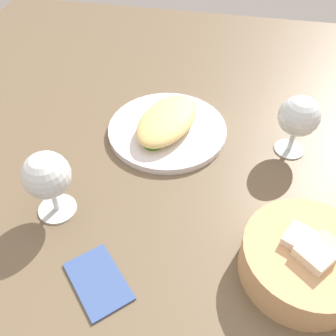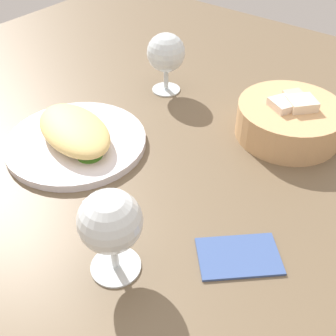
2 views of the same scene
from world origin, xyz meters
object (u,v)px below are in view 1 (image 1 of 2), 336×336
wine_glass_far (299,118)px  folded_napkin (98,281)px  bread_basket (304,260)px  plate (167,130)px  wine_glass_near (47,177)px

wine_glass_far → folded_napkin: size_ratio=1.14×
bread_basket → wine_glass_far: 28.22cm
wine_glass_far → plate: bearing=-91.2°
plate → folded_napkin: (35.96, -3.69, -0.30)cm
folded_napkin → plate: bearing=131.0°
wine_glass_far → folded_napkin: 46.52cm
wine_glass_near → folded_napkin: bearing=43.7°
bread_basket → folded_napkin: (7.64, -29.97, -2.92)cm
plate → bread_basket: 38.72cm
folded_napkin → wine_glass_near: bearing=-179.5°
wine_glass_near → folded_napkin: 18.35cm
bread_basket → wine_glass_far: size_ratio=1.51×
plate → wine_glass_near: (24.00, -15.09, 7.69)cm
bread_basket → wine_glass_near: wine_glass_near is taller
bread_basket → folded_napkin: bread_basket is taller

